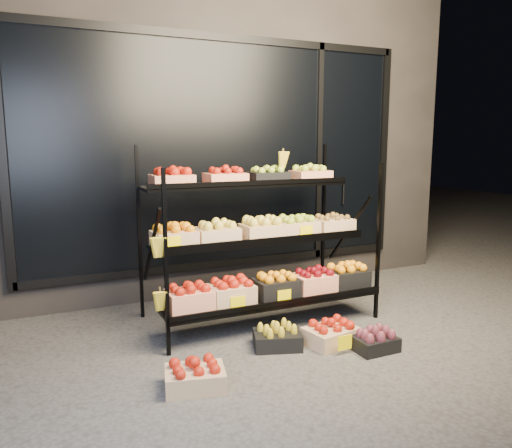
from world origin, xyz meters
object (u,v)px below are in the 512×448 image
floor_crate_left (195,375)px  floor_crate_midleft (277,337)px  floor_crate_midright (331,333)px  display_rack (261,239)px

floor_crate_left → floor_crate_midleft: bearing=38.0°
floor_crate_midright → display_rack: bearing=100.3°
display_rack → floor_crate_midleft: display_rack is taller
display_rack → floor_crate_midright: bearing=-69.7°
display_rack → floor_crate_midleft: 0.96m
floor_crate_left → floor_crate_midleft: 0.92m
display_rack → floor_crate_left: 1.59m
floor_crate_midright → floor_crate_left: bearing=-178.8°
display_rack → floor_crate_left: display_rack is taller
display_rack → floor_crate_midleft: (-0.16, -0.65, -0.69)m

